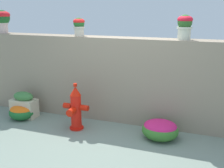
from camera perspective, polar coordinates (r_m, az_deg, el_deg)
name	(u,v)px	position (r m, az deg, el deg)	size (l,w,h in m)	color
ground_plane	(108,142)	(4.35, -0.88, -12.07)	(24.00, 24.00, 0.00)	gray
stone_wall	(127,80)	(4.93, 3.05, 0.78)	(6.09, 0.39, 1.52)	gray
potted_plant_0	(2,18)	(6.08, -21.89, 12.55)	(0.32, 0.32, 0.46)	beige
potted_plant_1	(79,25)	(5.10, -6.88, 12.06)	(0.21, 0.21, 0.33)	beige
potted_plant_2	(185,25)	(4.59, 14.89, 11.79)	(0.24, 0.24, 0.39)	beige
fire_hydrant	(76,109)	(4.70, -7.57, -5.13)	(0.46, 0.36, 0.81)	red
flower_bush_left	(21,112)	(5.43, -18.32, -5.47)	(0.47, 0.43, 0.28)	#1C632B
flower_bush_right	(160,129)	(4.47, 9.98, -9.20)	(0.58, 0.52, 0.31)	#367029
planter_box	(24,105)	(5.48, -17.81, -4.17)	(0.48, 0.27, 0.50)	#BCB297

